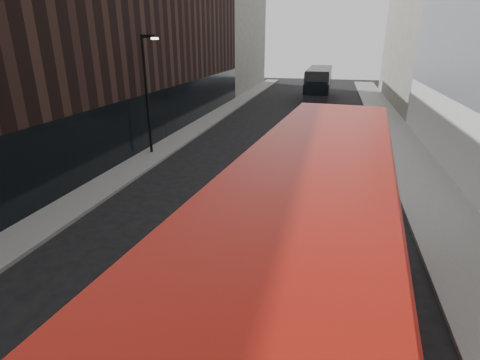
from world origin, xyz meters
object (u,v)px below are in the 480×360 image
Objects in this scene: car_a at (335,193)px; grey_bus at (319,83)px; street_lamp at (147,87)px; car_b at (319,139)px; red_bus at (310,252)px; car_c at (310,116)px.

grey_bus is at bearing 93.49° from car_a.
car_a is at bearing -25.83° from street_lamp.
car_a is 0.80× the size of car_b.
red_bus is at bearing -87.16° from grey_bus.
car_b is 8.36m from car_c.
street_lamp reaches higher than car_b.
grey_bus is at bearing 92.42° from car_c.
car_b is (-1.11, 8.87, 0.13)m from car_a.
red_bus is at bearing -94.83° from car_a.
car_a is (2.24, -31.42, -1.35)m from grey_bus.
red_bus is at bearing -52.74° from street_lamp.
street_lamp is 27.57m from grey_bus.
car_b is (10.22, 3.38, -3.41)m from street_lamp.
car_c is (9.08, 11.66, -3.47)m from street_lamp.
car_b is at bearing -86.59° from grey_bus.
grey_bus is 14.33m from car_c.
street_lamp reaches higher than car_a.
car_c is at bearing 100.60° from car_b.
car_b is at bearing 18.30° from street_lamp.
grey_bus reaches higher than car_a.
car_b is at bearing 96.57° from car_a.
car_c is (-0.02, -14.27, -1.28)m from grey_bus.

